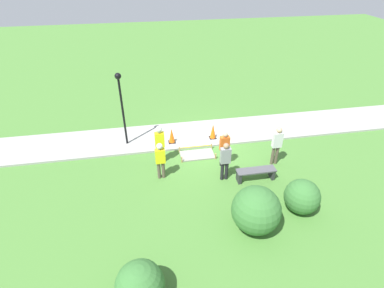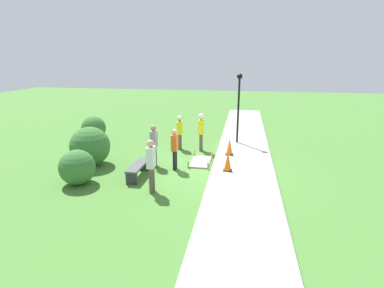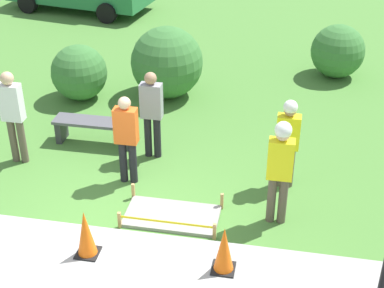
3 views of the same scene
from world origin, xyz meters
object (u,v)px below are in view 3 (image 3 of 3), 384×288
park_bench (95,127)px  worker_assistant (288,137)px  bystander_in_gray_shirt (13,112)px  bystander_in_orange_shirt (126,135)px  bystander_in_white_shirt (152,110)px  worker_supervisor (280,164)px  traffic_cone_near_patch (86,233)px  traffic_cone_far_patch (224,249)px

park_bench → worker_assistant: bearing=-12.0°
park_bench → bystander_in_gray_shirt: (-1.19, -0.91, 0.70)m
bystander_in_orange_shirt → bystander_in_white_shirt: (0.22, 0.92, 0.04)m
bystander_in_gray_shirt → worker_supervisor: bearing=-11.0°
traffic_cone_near_patch → worker_assistant: bearing=42.1°
bystander_in_orange_shirt → bystander_in_gray_shirt: size_ratio=0.92×
park_bench → bystander_in_gray_shirt: size_ratio=0.88×
traffic_cone_far_patch → bystander_in_orange_shirt: 2.94m
bystander_in_gray_shirt → bystander_in_white_shirt: bystander_in_gray_shirt is taller
traffic_cone_near_patch → bystander_in_gray_shirt: bystander_in_gray_shirt is taller
bystander_in_white_shirt → worker_supervisor: bearing=-33.1°
worker_assistant → traffic_cone_near_patch: bearing=-137.9°
park_bench → worker_supervisor: bearing=-26.7°
traffic_cone_near_patch → worker_assistant: size_ratio=0.46×
park_bench → bystander_in_gray_shirt: bystander_in_gray_shirt is taller
traffic_cone_near_patch → bystander_in_orange_shirt: bystander_in_orange_shirt is taller
traffic_cone_far_patch → bystander_in_white_shirt: bystander_in_white_shirt is taller
worker_assistant → worker_supervisor: bearing=-93.9°
worker_supervisor → bystander_in_gray_shirt: (-4.90, 0.95, -0.06)m
traffic_cone_near_patch → park_bench: traffic_cone_near_patch is taller
bystander_in_gray_shirt → bystander_in_orange_shirt: bearing=-7.1°
worker_assistant → park_bench: bearing=168.0°
worker_assistant → bystander_in_white_shirt: bearing=167.9°
park_bench → traffic_cone_far_patch: bearing=-47.0°
bystander_in_white_shirt → worker_assistant: bearing=-12.1°
worker_assistant → bystander_in_white_shirt: (-2.53, 0.54, 0.00)m
worker_supervisor → worker_assistant: bearing=86.1°
traffic_cone_near_patch → bystander_in_gray_shirt: 3.30m
bystander_in_orange_shirt → worker_assistant: bearing=7.9°
traffic_cone_far_patch → park_bench: traffic_cone_far_patch is taller
bystander_in_orange_shirt → bystander_in_gray_shirt: bearing=172.9°
traffic_cone_near_patch → bystander_in_gray_shirt: bearing=132.4°
traffic_cone_far_patch → park_bench: bearing=133.0°
worker_supervisor → park_bench: bearing=153.3°
traffic_cone_far_patch → worker_supervisor: worker_supervisor is taller
park_bench → worker_supervisor: worker_supervisor is taller
bystander_in_orange_shirt → park_bench: bearing=131.1°
traffic_cone_near_patch → bystander_in_white_shirt: bearing=85.4°
worker_assistant → bystander_in_gray_shirt: (-4.97, -0.11, 0.06)m
worker_assistant → bystander_in_white_shirt: 2.59m
traffic_cone_far_patch → bystander_in_gray_shirt: 4.88m
park_bench → bystander_in_gray_shirt: bearing=-142.4°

